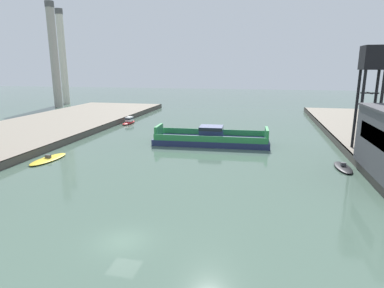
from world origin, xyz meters
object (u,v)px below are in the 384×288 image
at_px(chain_ferry, 211,138).
at_px(moored_boat_near_right, 48,159).
at_px(crane_tower, 373,68).
at_px(smokestack_distant_a, 54,53).
at_px(moored_boat_mid_left, 129,121).
at_px(moored_boat_near_left, 343,167).
at_px(smokestack_distant_b, 63,55).

height_order(chain_ferry, moored_boat_near_right, chain_ferry).
height_order(crane_tower, smokestack_distant_a, smokestack_distant_a).
relative_size(moored_boat_near_right, moored_boat_mid_left, 1.24).
bearing_deg(moored_boat_near_right, moored_boat_mid_left, 91.80).
xyz_separation_m(chain_ferry, moored_boat_near_left, (20.94, -11.52, -0.83)).
height_order(moored_boat_near_left, moored_boat_near_right, moored_boat_near_left).
bearing_deg(smokestack_distant_b, crane_tower, -33.57).
bearing_deg(crane_tower, smokestack_distant_a, 150.24).
bearing_deg(moored_boat_near_left, moored_boat_near_right, -173.56).
relative_size(moored_boat_near_right, smokestack_distant_b, 0.22).
height_order(moored_boat_near_right, crane_tower, crane_tower).
xyz_separation_m(moored_boat_near_left, crane_tower, (4.48, 7.37, 13.88)).
bearing_deg(smokestack_distant_a, chain_ferry, -36.28).
bearing_deg(crane_tower, moored_boat_near_left, -121.28).
xyz_separation_m(chain_ferry, smokestack_distant_a, (-64.07, 47.03, 18.20)).
height_order(moored_boat_near_right, smokestack_distant_a, smokestack_distant_a).
distance_m(crane_tower, smokestack_distant_a, 103.21).
distance_m(moored_boat_near_left, moored_boat_mid_left, 54.14).
distance_m(moored_boat_mid_left, crane_tower, 56.17).
xyz_separation_m(moored_boat_near_right, smokestack_distant_a, (-40.82, 63.54, 19.05)).
distance_m(moored_boat_mid_left, smokestack_distant_b, 61.32).
xyz_separation_m(moored_boat_near_left, moored_boat_near_right, (-44.18, -4.99, -0.01)).
xyz_separation_m(moored_boat_mid_left, smokestack_distant_a, (-39.73, 28.86, 18.61)).
distance_m(chain_ferry, moored_boat_near_left, 23.91).
distance_m(moored_boat_mid_left, smokestack_distant_a, 52.51).
bearing_deg(moored_boat_near_right, crane_tower, 14.26).
height_order(moored_boat_near_right, smokestack_distant_b, smokestack_distant_b).
height_order(moored_boat_near_left, smokestack_distant_a, smokestack_distant_a).
relative_size(moored_boat_near_left, moored_boat_mid_left, 0.97).
distance_m(chain_ferry, crane_tower, 28.87).
relative_size(moored_boat_mid_left, crane_tower, 0.39).
height_order(moored_boat_near_left, moored_boat_mid_left, moored_boat_mid_left).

